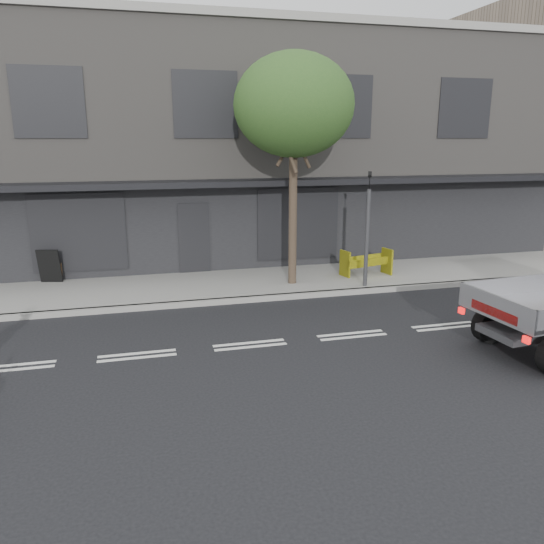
{
  "coord_description": "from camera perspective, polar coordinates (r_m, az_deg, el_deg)",
  "views": [
    {
      "loc": [
        -2.2,
        -10.65,
        4.41
      ],
      "look_at": [
        0.63,
        0.5,
        1.49
      ],
      "focal_mm": 35.0,
      "sensor_mm": 36.0,
      "label": 1
    }
  ],
  "objects": [
    {
      "name": "kerb",
      "position": [
        14.59,
        -4.92,
        -3.12
      ],
      "size": [
        32.0,
        0.2,
        0.15
      ],
      "primitive_type": "cube",
      "color": "gray",
      "rests_on": "ground"
    },
    {
      "name": "ground",
      "position": [
        11.74,
        -2.4,
        -7.86
      ],
      "size": [
        80.0,
        80.0,
        0.0
      ],
      "primitive_type": "plane",
      "color": "black",
      "rests_on": "ground"
    },
    {
      "name": "traffic_light_pole",
      "position": [
        15.64,
        10.18,
        3.84
      ],
      "size": [
        0.12,
        0.12,
        3.5
      ],
      "color": "#2D2D30",
      "rests_on": "ground"
    },
    {
      "name": "construction_barrier",
      "position": [
        16.92,
        10.41,
        0.91
      ],
      "size": [
        1.65,
        0.97,
        0.87
      ],
      "primitive_type": null,
      "rotation": [
        0.0,
        0.0,
        0.24
      ],
      "color": "yellow",
      "rests_on": "sidewalk"
    },
    {
      "name": "street_tree",
      "position": [
        15.51,
        2.37,
        17.42
      ],
      "size": [
        3.4,
        3.4,
        6.74
      ],
      "color": "#382B21",
      "rests_on": "ground"
    },
    {
      "name": "sandwich_board",
      "position": [
        17.28,
        -22.83,
        0.59
      ],
      "size": [
        0.74,
        0.58,
        1.04
      ],
      "primitive_type": null,
      "rotation": [
        0.0,
        0.0,
        -0.23
      ],
      "color": "black",
      "rests_on": "sidewalk"
    },
    {
      "name": "building_main",
      "position": [
        22.07,
        -8.74,
        13.0
      ],
      "size": [
        26.0,
        10.0,
        8.0
      ],
      "primitive_type": "cube",
      "color": "slate",
      "rests_on": "ground"
    },
    {
      "name": "sidewalk",
      "position": [
        16.1,
        -5.86,
        -1.47
      ],
      "size": [
        32.0,
        3.2,
        0.15
      ],
      "primitive_type": "cube",
      "color": "gray",
      "rests_on": "ground"
    }
  ]
}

